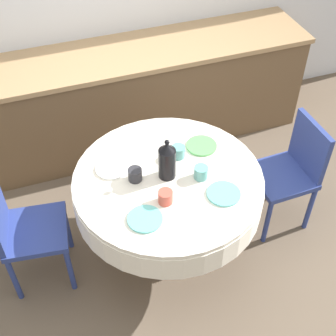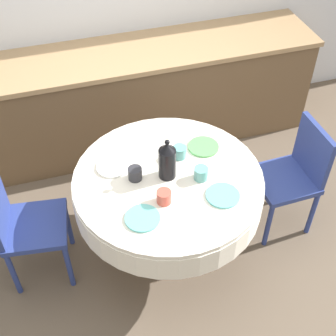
{
  "view_description": "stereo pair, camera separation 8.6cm",
  "coord_description": "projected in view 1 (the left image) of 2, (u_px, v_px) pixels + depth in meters",
  "views": [
    {
      "loc": [
        -0.67,
        -1.9,
        2.8
      ],
      "look_at": [
        0.0,
        0.0,
        0.83
      ],
      "focal_mm": 50.0,
      "sensor_mm": 36.0,
      "label": 1
    },
    {
      "loc": [
        -0.59,
        -1.93,
        2.8
      ],
      "look_at": [
        0.0,
        0.0,
        0.83
      ],
      "focal_mm": 50.0,
      "sensor_mm": 36.0,
      "label": 2
    }
  ],
  "objects": [
    {
      "name": "plate_far_right",
      "position": [
        202.0,
        146.0,
        3.08
      ],
      "size": [
        0.2,
        0.2,
        0.01
      ],
      "primitive_type": "cylinder",
      "color": "#5BA85B",
      "rests_on": "dining_table"
    },
    {
      "name": "coffee_carafe",
      "position": [
        167.0,
        161.0,
        2.8
      ],
      "size": [
        0.11,
        0.11,
        0.29
      ],
      "color": "black",
      "rests_on": "dining_table"
    },
    {
      "name": "cup_near_right",
      "position": [
        201.0,
        172.0,
        2.85
      ],
      "size": [
        0.09,
        0.09,
        0.08
      ],
      "primitive_type": "cylinder",
      "color": "#5BA39E",
      "rests_on": "dining_table"
    },
    {
      "name": "plate_near_left",
      "position": [
        145.0,
        219.0,
        2.63
      ],
      "size": [
        0.2,
        0.2,
        0.01
      ],
      "primitive_type": "cylinder",
      "color": "#60BCB7",
      "rests_on": "dining_table"
    },
    {
      "name": "plate_near_right",
      "position": [
        224.0,
        194.0,
        2.77
      ],
      "size": [
        0.2,
        0.2,
        0.01
      ],
      "primitive_type": "cylinder",
      "color": "#60BCB7",
      "rests_on": "dining_table"
    },
    {
      "name": "plate_far_left",
      "position": [
        112.0,
        168.0,
        2.92
      ],
      "size": [
        0.2,
        0.2,
        0.01
      ],
      "primitive_type": "cylinder",
      "color": "white",
      "rests_on": "dining_table"
    },
    {
      "name": "chair_left",
      "position": [
        291.0,
        169.0,
        3.29
      ],
      "size": [
        0.41,
        0.41,
        0.86
      ],
      "rotation": [
        0.0,
        0.0,
        -4.68
      ],
      "color": "navy",
      "rests_on": "ground_plane"
    },
    {
      "name": "chair_right",
      "position": [
        22.0,
        228.0,
        2.92
      ],
      "size": [
        0.45,
        0.45,
        0.86
      ],
      "rotation": [
        0.0,
        0.0,
        -1.7
      ],
      "color": "navy",
      "rests_on": "ground_plane"
    },
    {
      "name": "dining_table",
      "position": [
        168.0,
        191.0,
        2.97
      ],
      "size": [
        1.19,
        1.19,
        0.75
      ],
      "color": "tan",
      "rests_on": "ground_plane"
    },
    {
      "name": "ground_plane",
      "position": [
        168.0,
        249.0,
        3.4
      ],
      "size": [
        12.0,
        12.0,
        0.0
      ],
      "primitive_type": "plane",
      "color": "brown"
    },
    {
      "name": "cup_near_left",
      "position": [
        165.0,
        197.0,
        2.7
      ],
      "size": [
        0.09,
        0.09,
        0.08
      ],
      "primitive_type": "cylinder",
      "color": "#CC4C3D",
      "rests_on": "dining_table"
    },
    {
      "name": "cup_far_right",
      "position": [
        178.0,
        152.0,
        2.98
      ],
      "size": [
        0.09,
        0.09,
        0.08
      ],
      "primitive_type": "cylinder",
      "color": "#5BA39E",
      "rests_on": "dining_table"
    },
    {
      "name": "cup_far_left",
      "position": [
        135.0,
        175.0,
        2.84
      ],
      "size": [
        0.09,
        0.09,
        0.08
      ],
      "primitive_type": "cylinder",
      "color": "#28282D",
      "rests_on": "dining_table"
    },
    {
      "name": "kitchen_counter",
      "position": [
        118.0,
        100.0,
        3.95
      ],
      "size": [
        3.24,
        0.64,
        0.89
      ],
      "color": "brown",
      "rests_on": "ground_plane"
    }
  ]
}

